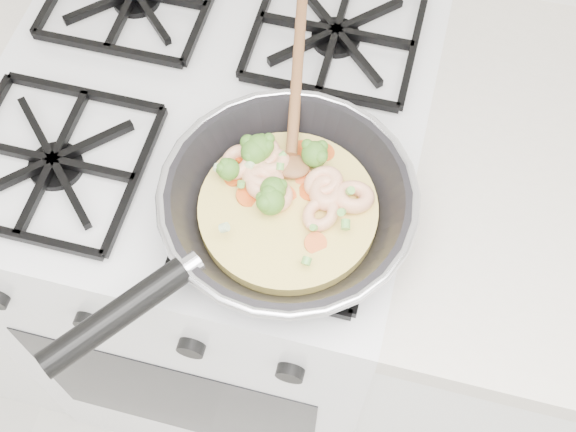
# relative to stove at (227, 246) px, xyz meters

# --- Properties ---
(stove) EXTENTS (0.60, 0.60, 0.92)m
(stove) POSITION_rel_stove_xyz_m (0.00, 0.00, 0.00)
(stove) COLOR white
(stove) RESTS_ON ground
(skillet) EXTENTS (0.36, 0.58, 0.09)m
(skillet) POSITION_rel_stove_xyz_m (0.15, -0.16, 0.50)
(skillet) COLOR black
(skillet) RESTS_ON stove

